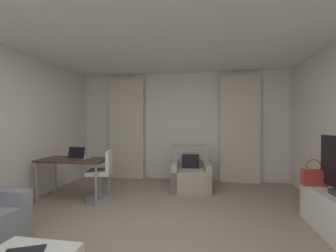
% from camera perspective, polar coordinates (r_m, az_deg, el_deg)
% --- Properties ---
extents(ground_plane, '(12.00, 12.00, 0.00)m').
position_cam_1_polar(ground_plane, '(2.98, -3.63, -26.78)').
color(ground_plane, gray).
extents(wall_window, '(5.12, 0.06, 2.60)m').
position_cam_1_polar(wall_window, '(5.63, 3.34, -0.08)').
color(wall_window, silver).
rests_on(wall_window, ground).
extents(ceiling, '(5.12, 6.12, 0.06)m').
position_cam_1_polar(ceiling, '(2.93, -3.68, 26.14)').
color(ceiling, white).
rests_on(ceiling, wall_left).
extents(curtain_left_panel, '(0.90, 0.06, 2.50)m').
position_cam_1_polar(curtain_left_panel, '(5.82, -10.39, -0.56)').
color(curtain_left_panel, beige).
rests_on(curtain_left_panel, ground).
extents(curtain_right_panel, '(0.90, 0.06, 2.50)m').
position_cam_1_polar(curtain_right_panel, '(5.53, 17.51, -0.64)').
color(curtain_right_panel, beige).
rests_on(curtain_right_panel, ground).
extents(armchair, '(0.86, 0.92, 0.86)m').
position_cam_1_polar(armchair, '(4.92, 5.64, -12.12)').
color(armchair, '#B2A899').
rests_on(armchair, ground).
extents(desk, '(1.21, 0.62, 0.73)m').
position_cam_1_polar(desk, '(4.53, -22.40, -8.40)').
color(desk, '#4C3828').
rests_on(desk, ground).
extents(desk_chair, '(0.48, 0.48, 0.88)m').
position_cam_1_polar(desk_chair, '(4.35, -16.19, -12.39)').
color(desk_chair, gray).
rests_on(desk_chair, ground).
extents(laptop, '(0.34, 0.28, 0.22)m').
position_cam_1_polar(laptop, '(4.50, -21.34, -7.01)').
color(laptop, '#ADADB2').
rests_on(laptop, desk).
extents(handbag_primary, '(0.30, 0.14, 0.37)m').
position_cam_1_polar(handbag_primary, '(3.85, 32.59, -10.63)').
color(handbag_primary, '#B73833').
rests_on(handbag_primary, tv_console).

